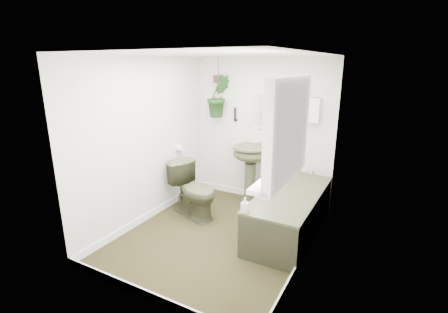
% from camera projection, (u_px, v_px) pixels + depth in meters
% --- Properties ---
extents(floor, '(2.30, 2.80, 0.02)m').
position_uv_depth(floor, '(219.00, 236.00, 4.31)').
color(floor, '#2C2912').
rests_on(floor, ground).
extents(ceiling, '(2.30, 2.80, 0.02)m').
position_uv_depth(ceiling, '(218.00, 53.00, 3.67)').
color(ceiling, white).
rests_on(ceiling, ground).
extents(wall_back, '(2.30, 0.02, 2.30)m').
position_uv_depth(wall_back, '(262.00, 131.00, 5.18)').
color(wall_back, white).
rests_on(wall_back, ground).
extents(wall_front, '(2.30, 0.02, 2.30)m').
position_uv_depth(wall_front, '(138.00, 189.00, 2.80)').
color(wall_front, white).
rests_on(wall_front, ground).
extents(wall_left, '(0.02, 2.80, 2.30)m').
position_uv_depth(wall_left, '(146.00, 141.00, 4.53)').
color(wall_left, white).
rests_on(wall_left, ground).
extents(wall_right, '(0.02, 2.80, 2.30)m').
position_uv_depth(wall_right, '(313.00, 165.00, 3.46)').
color(wall_right, white).
rests_on(wall_right, ground).
extents(skirting, '(2.30, 2.80, 0.10)m').
position_uv_depth(skirting, '(219.00, 232.00, 4.30)').
color(skirting, white).
rests_on(skirting, floor).
extents(bathtub, '(0.72, 1.72, 0.58)m').
position_uv_depth(bathtub, '(290.00, 213.00, 4.29)').
color(bathtub, '#3E4129').
rests_on(bathtub, floor).
extents(bath_screen, '(0.04, 0.72, 1.40)m').
position_uv_depth(bath_screen, '(282.00, 131.00, 4.58)').
color(bath_screen, silver).
rests_on(bath_screen, bathtub).
extents(shower_box, '(0.20, 0.10, 0.35)m').
position_uv_depth(shower_box, '(313.00, 110.00, 4.65)').
color(shower_box, white).
rests_on(shower_box, wall_back).
extents(oval_mirror, '(0.46, 0.03, 0.62)m').
position_uv_depth(oval_mirror, '(258.00, 110.00, 5.08)').
color(oval_mirror, beige).
rests_on(oval_mirror, wall_back).
extents(wall_sconce, '(0.04, 0.04, 0.22)m').
position_uv_depth(wall_sconce, '(235.00, 114.00, 5.28)').
color(wall_sconce, black).
rests_on(wall_sconce, wall_back).
extents(toilet_roll_holder, '(0.11, 0.11, 0.11)m').
position_uv_depth(toilet_roll_holder, '(180.00, 148.00, 5.16)').
color(toilet_roll_holder, white).
rests_on(toilet_roll_holder, wall_left).
extents(window_recess, '(0.08, 1.00, 0.90)m').
position_uv_depth(window_recess, '(289.00, 130.00, 2.76)').
color(window_recess, white).
rests_on(window_recess, wall_right).
extents(window_sill, '(0.18, 1.00, 0.04)m').
position_uv_depth(window_sill, '(278.00, 175.00, 2.91)').
color(window_sill, white).
rests_on(window_sill, wall_right).
extents(window_blinds, '(0.01, 0.86, 0.76)m').
position_uv_depth(window_blinds, '(284.00, 130.00, 2.78)').
color(window_blinds, white).
rests_on(window_blinds, wall_right).
extents(toilet, '(0.89, 0.68, 0.81)m').
position_uv_depth(toilet, '(194.00, 190.00, 4.76)').
color(toilet, '#3E4129').
rests_on(toilet, floor).
extents(pedestal_sink, '(0.59, 0.51, 0.96)m').
position_uv_depth(pedestal_sink, '(250.00, 175.00, 5.15)').
color(pedestal_sink, '#3E4129').
rests_on(pedestal_sink, floor).
extents(sill_plant, '(0.26, 0.23, 0.26)m').
position_uv_depth(sill_plant, '(289.00, 151.00, 3.13)').
color(sill_plant, black).
rests_on(sill_plant, window_sill).
extents(hanging_plant, '(0.47, 0.47, 0.67)m').
position_uv_depth(hanging_plant, '(218.00, 96.00, 5.22)').
color(hanging_plant, black).
rests_on(hanging_plant, ceiling).
extents(soap_bottle, '(0.08, 0.08, 0.17)m').
position_uv_depth(soap_bottle, '(245.00, 205.00, 3.65)').
color(soap_bottle, black).
rests_on(soap_bottle, bathtub).
extents(hanging_pot, '(0.16, 0.16, 0.12)m').
position_uv_depth(hanging_pot, '(218.00, 79.00, 5.15)').
color(hanging_pot, '#2E261D').
rests_on(hanging_pot, ceiling).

